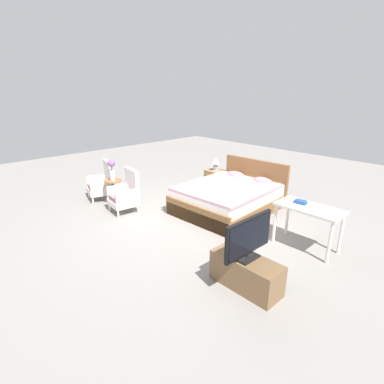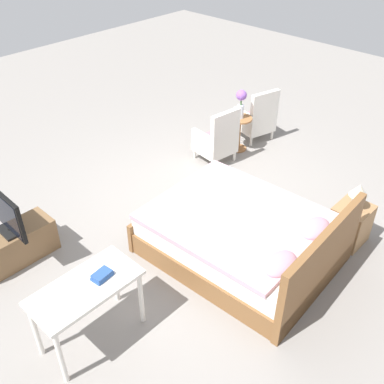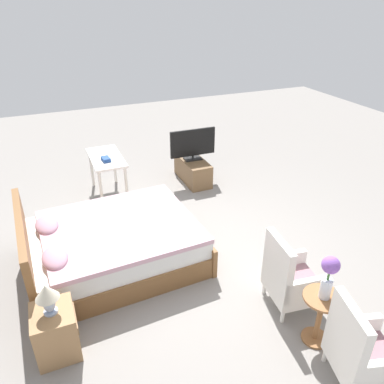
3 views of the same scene
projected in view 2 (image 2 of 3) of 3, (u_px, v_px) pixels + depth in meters
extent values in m
plane|color=gray|center=(194.00, 212.00, 6.21)|extent=(16.00, 16.00, 0.00)
cube|color=brown|center=(239.00, 246.00, 5.44)|extent=(1.74, 2.22, 0.28)
cube|color=white|center=(240.00, 229.00, 5.29)|extent=(1.67, 2.13, 0.24)
cube|color=#CC9EAD|center=(235.00, 217.00, 5.25)|extent=(1.71, 1.96, 0.06)
cube|color=brown|center=(321.00, 265.00, 4.70)|extent=(1.67, 0.16, 0.96)
cube|color=brown|center=(176.00, 208.00, 5.96)|extent=(1.66, 0.14, 0.40)
ellipsoid|color=#B28499|center=(315.00, 228.00, 5.01)|extent=(0.45, 0.30, 0.14)
ellipsoid|color=#B28499|center=(281.00, 264.00, 4.56)|extent=(0.45, 0.30, 0.14)
cylinder|color=white|center=(256.00, 125.00, 8.20)|extent=(0.04, 0.04, 0.16)
cylinder|color=white|center=(235.00, 131.00, 8.01)|extent=(0.04, 0.04, 0.16)
cylinder|color=white|center=(272.00, 135.00, 7.88)|extent=(0.04, 0.04, 0.16)
cylinder|color=white|center=(251.00, 141.00, 7.69)|extent=(0.04, 0.04, 0.16)
cube|color=white|center=(254.00, 126.00, 7.87)|extent=(0.66, 0.66, 0.12)
cube|color=gray|center=(255.00, 120.00, 7.80)|extent=(0.61, 0.61, 0.10)
cube|color=white|center=(264.00, 111.00, 7.48)|extent=(0.54, 0.22, 0.64)
cube|color=white|center=(266.00, 113.00, 7.85)|extent=(0.20, 0.51, 0.26)
cube|color=white|center=(244.00, 119.00, 7.66)|extent=(0.20, 0.51, 0.26)
cylinder|color=white|center=(216.00, 145.00, 7.59)|extent=(0.04, 0.04, 0.16)
cylinder|color=white|center=(195.00, 154.00, 7.35)|extent=(0.04, 0.04, 0.16)
cylinder|color=white|center=(234.00, 156.00, 7.30)|extent=(0.04, 0.04, 0.16)
cylinder|color=white|center=(213.00, 165.00, 7.06)|extent=(0.04, 0.04, 0.16)
cube|color=white|center=(215.00, 147.00, 7.24)|extent=(0.60, 0.60, 0.12)
cube|color=gray|center=(215.00, 141.00, 7.18)|extent=(0.56, 0.56, 0.10)
cube|color=white|center=(225.00, 131.00, 6.88)|extent=(0.55, 0.15, 0.64)
cube|color=white|center=(226.00, 132.00, 7.25)|extent=(0.13, 0.52, 0.26)
cube|color=white|center=(204.00, 141.00, 7.01)|extent=(0.13, 0.52, 0.26)
cylinder|color=#936038|center=(238.00, 148.00, 7.63)|extent=(0.28, 0.28, 0.03)
cylinder|color=#936038|center=(239.00, 134.00, 7.47)|extent=(0.06, 0.06, 0.53)
cylinder|color=#936038|center=(240.00, 118.00, 7.31)|extent=(0.40, 0.40, 0.02)
cylinder|color=silver|center=(240.00, 112.00, 7.24)|extent=(0.11, 0.11, 0.22)
cylinder|color=#477538|center=(241.00, 102.00, 7.14)|extent=(0.02, 0.02, 0.10)
sphere|color=#8956B7|center=(242.00, 95.00, 7.07)|extent=(0.17, 0.17, 0.17)
cube|color=#997047|center=(350.00, 224.00, 5.59)|extent=(0.44, 0.40, 0.53)
cube|color=brown|center=(337.00, 210.00, 5.64)|extent=(0.37, 0.01, 0.09)
cylinder|color=#9EADC6|center=(355.00, 207.00, 5.43)|extent=(0.13, 0.13, 0.02)
ellipsoid|color=#9EADC6|center=(356.00, 201.00, 5.38)|extent=(0.11, 0.11, 0.16)
cone|color=beige|center=(359.00, 190.00, 5.29)|extent=(0.22, 0.22, 0.15)
cube|color=brown|center=(14.00, 246.00, 5.33)|extent=(0.96, 0.40, 0.44)
cube|color=black|center=(10.00, 231.00, 5.20)|extent=(0.21, 0.32, 0.03)
cylinder|color=black|center=(9.00, 228.00, 5.18)|extent=(0.04, 0.04, 0.05)
cube|color=black|center=(3.00, 209.00, 5.02)|extent=(0.06, 0.86, 0.50)
cube|color=black|center=(1.00, 210.00, 5.00)|extent=(0.02, 0.80, 0.45)
cylinder|color=silver|center=(115.00, 277.00, 4.75)|extent=(0.05, 0.05, 0.69)
cylinder|color=silver|center=(35.00, 330.00, 4.19)|extent=(0.05, 0.05, 0.69)
cylinder|color=silver|center=(141.00, 298.00, 4.51)|extent=(0.05, 0.05, 0.69)
cylinder|color=silver|center=(61.00, 358.00, 3.95)|extent=(0.05, 0.05, 0.69)
cube|color=silver|center=(85.00, 287.00, 4.14)|extent=(1.04, 0.52, 0.04)
cube|color=#284C8E|center=(102.00, 276.00, 4.21)|extent=(0.21, 0.14, 0.03)
cube|color=#284C8E|center=(102.00, 274.00, 4.19)|extent=(0.19, 0.14, 0.03)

